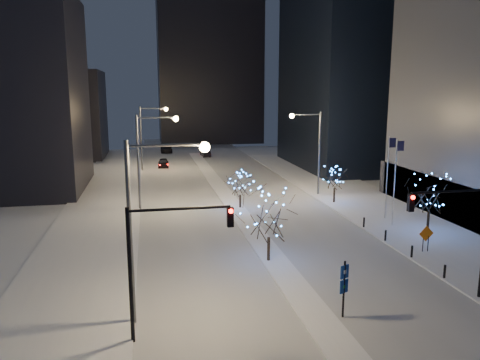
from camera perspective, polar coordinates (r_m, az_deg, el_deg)
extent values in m
plane|color=silver|center=(27.01, 9.85, -16.80)|extent=(160.00, 160.00, 0.00)
cube|color=silver|center=(59.25, -2.26, -1.25)|extent=(20.00, 130.00, 0.02)
cube|color=silver|center=(54.42, -1.44, -2.27)|extent=(2.00, 80.00, 0.15)
cube|color=silver|center=(50.08, 17.81, -3.97)|extent=(10.00, 90.00, 0.15)
cube|color=silver|center=(44.32, -17.39, -5.86)|extent=(8.00, 90.00, 0.15)
cube|color=black|center=(93.92, -21.81, 7.41)|extent=(18.00, 16.00, 16.00)
cube|color=black|center=(115.52, -3.83, 15.12)|extent=(24.00, 14.00, 42.00)
cylinder|color=#595E66|center=(25.39, -13.24, -6.54)|extent=(0.24, 0.24, 10.00)
cylinder|color=#595E66|center=(24.41, -9.01, 4.22)|extent=(4.00, 0.16, 0.16)
sphere|color=#FCC47E|center=(24.58, -4.33, 4.02)|extent=(0.56, 0.56, 0.56)
cylinder|color=#595E66|center=(49.82, -12.29, 2.02)|extent=(0.24, 0.24, 10.00)
cylinder|color=#595E66|center=(49.32, -10.17, 7.51)|extent=(4.00, 0.16, 0.16)
sphere|color=#FCC47E|center=(49.41, -7.83, 7.41)|extent=(0.56, 0.56, 0.56)
cylinder|color=#595E66|center=(74.62, -11.97, 4.92)|extent=(0.24, 0.24, 10.00)
cylinder|color=#595E66|center=(74.30, -10.56, 8.58)|extent=(4.00, 0.16, 0.16)
sphere|color=#FCC47E|center=(74.35, -9.00, 8.52)|extent=(0.56, 0.56, 0.56)
cylinder|color=#595E66|center=(56.39, 9.64, 3.13)|extent=(0.24, 0.24, 10.00)
cylinder|color=#595E66|center=(55.36, 8.08, 7.92)|extent=(3.50, 0.16, 0.16)
sphere|color=#FCC47E|center=(54.82, 6.33, 7.78)|extent=(0.56, 0.56, 0.56)
cylinder|color=black|center=(24.01, -13.24, -11.37)|extent=(0.20, 0.20, 7.00)
cylinder|color=black|center=(23.00, -7.35, -3.50)|extent=(5.00, 0.14, 0.14)
cube|color=black|center=(23.42, -1.19, -4.54)|extent=(0.32, 0.28, 1.00)
sphere|color=#FF0C05|center=(23.16, -1.12, -3.82)|extent=(0.22, 0.22, 0.22)
cylinder|color=black|center=(29.28, 24.37, -1.27)|extent=(5.00, 0.14, 0.14)
cube|color=black|center=(28.03, 20.11, -2.62)|extent=(0.32, 0.28, 1.00)
sphere|color=#FF0C05|center=(27.81, 20.34, -2.00)|extent=(0.22, 0.22, 0.22)
cylinder|color=silver|center=(44.84, 18.32, -0.36)|extent=(0.10, 0.10, 8.00)
cube|color=black|center=(44.51, 18.97, 3.95)|extent=(0.70, 0.03, 0.90)
cylinder|color=silver|center=(47.27, 17.48, 0.25)|extent=(0.10, 0.10, 8.00)
cube|color=black|center=(46.96, 18.09, 4.34)|extent=(0.70, 0.03, 0.90)
cylinder|color=black|center=(34.55, 23.68, -10.17)|extent=(0.16, 0.16, 0.90)
cylinder|color=black|center=(37.68, 20.21, -8.17)|extent=(0.16, 0.16, 0.90)
cylinder|color=black|center=(40.96, 17.32, -6.47)|extent=(0.16, 0.16, 0.90)
cylinder|color=black|center=(44.36, 14.87, -5.01)|extent=(0.16, 0.16, 0.90)
imported|color=black|center=(77.96, -9.32, 2.09)|extent=(1.87, 4.28, 1.44)
imported|color=black|center=(89.41, -4.25, 3.29)|extent=(1.74, 4.14, 1.33)
imported|color=black|center=(96.38, -8.97, 3.83)|extent=(2.38, 5.68, 1.64)
cylinder|color=black|center=(34.75, 3.51, -8.37)|extent=(0.22, 0.22, 1.74)
cylinder|color=black|center=(49.93, 0.01, -2.58)|extent=(0.22, 0.22, 1.36)
cylinder|color=black|center=(44.55, 21.95, -4.70)|extent=(0.22, 0.22, 1.91)
cylinder|color=black|center=(53.29, 11.41, -1.81)|extent=(0.22, 0.22, 1.59)
cylinder|color=black|center=(27.12, 12.54, -12.90)|extent=(0.11, 0.11, 3.31)
cube|color=navy|center=(26.72, 12.63, -10.86)|extent=(0.56, 0.31, 0.76)
cube|color=navy|center=(27.04, 12.56, -12.54)|extent=(0.56, 0.31, 0.76)
cylinder|color=black|center=(39.19, 21.40, -7.28)|extent=(0.07, 0.07, 1.22)
cylinder|color=black|center=(39.43, 21.95, -7.21)|extent=(0.07, 0.07, 1.22)
cube|color=orange|center=(39.07, 21.76, -6.08)|extent=(1.26, 0.10, 1.25)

